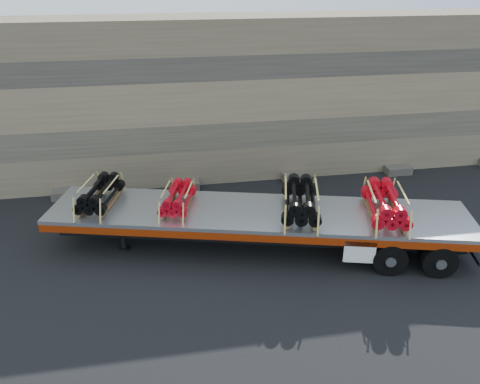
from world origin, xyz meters
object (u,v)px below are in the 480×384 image
object	(u,v)px
bundle_front	(100,194)
bundle_midrear	(300,201)
trailer	(257,229)
bundle_rear	(385,204)
bundle_midfront	(178,199)

from	to	relation	value
bundle_front	bundle_midrear	distance (m)	6.83
trailer	bundle_rear	xyz separation A→B (m)	(4.02, -1.07, 1.14)
bundle_rear	trailer	bearing A→B (deg)	180.00
bundle_front	bundle_midrear	size ratio (longest dim) A/B	0.87
bundle_front	bundle_midrear	bearing A→B (deg)	-0.00
bundle_midfront	bundle_rear	distance (m)	6.88
bundle_front	bundle_midrear	world-z (taller)	bundle_midrear
trailer	bundle_midfront	distance (m)	2.91
bundle_midfront	bundle_midrear	xyz separation A→B (m)	(3.98, -1.06, 0.10)
trailer	bundle_front	distance (m)	5.53
bundle_front	bundle_midfront	world-z (taller)	bundle_front
bundle_front	bundle_midfront	distance (m)	2.71
trailer	bundle_rear	size ratio (longest dim) A/B	5.82
bundle_front	bundle_midfront	size ratio (longest dim) A/B	1.12
trailer	bundle_front	world-z (taller)	bundle_front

